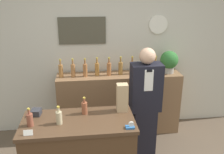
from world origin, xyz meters
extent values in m
cube|color=beige|center=(0.00, 2.00, 1.35)|extent=(5.20, 0.06, 2.70)
cube|color=#494536|center=(-0.36, 1.96, 1.67)|extent=(0.72, 0.02, 0.41)
cylinder|color=white|center=(0.83, 1.95, 1.75)|extent=(0.29, 0.03, 0.29)
cube|color=brown|center=(0.19, 1.74, 0.50)|extent=(1.95, 0.40, 1.01)
cube|color=#4A3322|center=(-0.45, 0.49, 0.93)|extent=(1.22, 0.59, 0.04)
cube|color=black|center=(0.44, 1.06, 0.37)|extent=(0.31, 0.24, 0.74)
cube|color=black|center=(0.44, 1.06, 1.06)|extent=(0.40, 0.24, 0.64)
cube|color=white|center=(0.44, 0.94, 1.20)|extent=(0.11, 0.01, 0.28)
cube|color=black|center=(0.44, 0.93, 1.33)|extent=(0.07, 0.01, 0.03)
sphere|color=tan|center=(0.44, 1.06, 1.49)|extent=(0.21, 0.21, 0.21)
cylinder|color=#9E998E|center=(0.98, 1.73, 1.06)|extent=(0.17, 0.17, 0.09)
sphere|color=#2D6B2D|center=(0.98, 1.73, 1.22)|extent=(0.28, 0.28, 0.28)
cube|color=tan|center=(0.06, 0.65, 1.12)|extent=(0.13, 0.10, 0.33)
cube|color=#2D66A8|center=(0.08, 0.26, 0.97)|extent=(0.09, 0.06, 0.02)
cylinder|color=silver|center=(0.09, 0.26, 1.00)|extent=(0.06, 0.02, 0.06)
cube|color=white|center=(-0.92, 0.26, 0.98)|extent=(0.09, 0.02, 0.06)
cube|color=#2D2D33|center=(-0.91, 0.66, 0.99)|extent=(0.12, 0.13, 0.07)
cylinder|color=brown|center=(-0.93, 0.43, 1.02)|extent=(0.07, 0.07, 0.14)
cylinder|color=brown|center=(-0.93, 0.43, 1.12)|extent=(0.02, 0.02, 0.05)
cylinder|color=#B29933|center=(-0.93, 0.43, 1.15)|extent=(0.03, 0.03, 0.02)
cylinder|color=tan|center=(-0.64, 0.44, 1.02)|extent=(0.07, 0.07, 0.14)
cylinder|color=tan|center=(-0.64, 0.44, 1.12)|extent=(0.02, 0.02, 0.05)
cylinder|color=#B29933|center=(-0.64, 0.44, 1.15)|extent=(0.03, 0.03, 0.02)
cylinder|color=brown|center=(-0.37, 0.63, 1.02)|extent=(0.07, 0.07, 0.14)
cylinder|color=brown|center=(-0.37, 0.63, 1.12)|extent=(0.02, 0.02, 0.05)
cylinder|color=#B29933|center=(-0.37, 0.63, 1.15)|extent=(0.03, 0.03, 0.02)
cylinder|color=#9E6A37|center=(-0.71, 1.73, 1.11)|extent=(0.07, 0.07, 0.19)
cylinder|color=#9E6A37|center=(-0.71, 1.73, 1.24)|extent=(0.03, 0.03, 0.07)
cylinder|color=#B29933|center=(-0.71, 1.73, 1.28)|extent=(0.03, 0.03, 0.02)
cylinder|color=#A06A3D|center=(-0.52, 1.73, 1.11)|extent=(0.07, 0.07, 0.19)
cylinder|color=#A06A3D|center=(-0.52, 1.73, 1.24)|extent=(0.03, 0.03, 0.07)
cylinder|color=#B29933|center=(-0.52, 1.73, 1.28)|extent=(0.03, 0.03, 0.02)
cylinder|color=#A0653A|center=(-0.34, 1.72, 1.11)|extent=(0.07, 0.07, 0.19)
cylinder|color=#A0653A|center=(-0.34, 1.72, 1.24)|extent=(0.03, 0.03, 0.07)
cylinder|color=#B29933|center=(-0.34, 1.72, 1.28)|extent=(0.03, 0.03, 0.02)
cylinder|color=#A16D33|center=(-0.16, 1.75, 1.11)|extent=(0.07, 0.07, 0.19)
cylinder|color=#A16D33|center=(-0.16, 1.75, 1.24)|extent=(0.03, 0.03, 0.07)
cylinder|color=#B29933|center=(-0.16, 1.75, 1.28)|extent=(0.03, 0.03, 0.02)
cylinder|color=#A36438|center=(0.03, 1.73, 1.11)|extent=(0.07, 0.07, 0.19)
cylinder|color=#A36438|center=(0.03, 1.73, 1.24)|extent=(0.03, 0.03, 0.07)
cylinder|color=#B29933|center=(0.03, 1.73, 1.28)|extent=(0.03, 0.03, 0.02)
cylinder|color=olive|center=(0.21, 1.75, 1.11)|extent=(0.07, 0.07, 0.19)
cylinder|color=olive|center=(0.21, 1.75, 1.24)|extent=(0.03, 0.03, 0.07)
cylinder|color=#B29933|center=(0.21, 1.75, 1.28)|extent=(0.03, 0.03, 0.02)
cylinder|color=#9D6535|center=(0.39, 1.75, 1.11)|extent=(0.07, 0.07, 0.19)
cylinder|color=#9D6535|center=(0.39, 1.75, 1.24)|extent=(0.03, 0.03, 0.07)
cylinder|color=#B29933|center=(0.39, 1.75, 1.28)|extent=(0.03, 0.03, 0.02)
cylinder|color=olive|center=(0.58, 1.74, 1.11)|extent=(0.07, 0.07, 0.19)
cylinder|color=olive|center=(0.58, 1.74, 1.24)|extent=(0.03, 0.03, 0.07)
cylinder|color=#B29933|center=(0.58, 1.74, 1.28)|extent=(0.03, 0.03, 0.02)
cylinder|color=#A56D31|center=(0.76, 1.73, 1.11)|extent=(0.07, 0.07, 0.19)
cylinder|color=#A56D31|center=(0.76, 1.73, 1.24)|extent=(0.03, 0.03, 0.07)
cylinder|color=#B29933|center=(0.76, 1.73, 1.28)|extent=(0.03, 0.03, 0.02)
camera|label=1|loc=(-0.37, -1.90, 2.32)|focal=40.00mm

